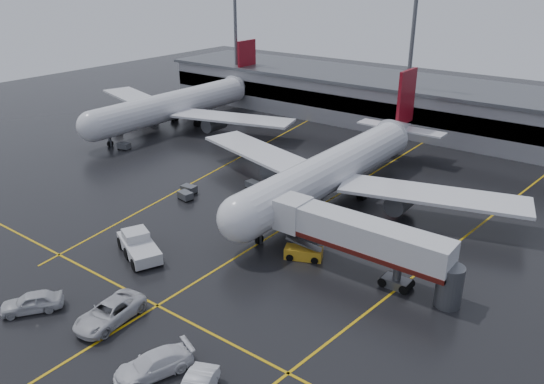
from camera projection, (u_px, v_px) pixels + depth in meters
The scene contains 21 objects.
ground at pixel (295, 221), 65.11m from camera, with size 220.00×220.00×0.00m, color black.
apron_line_centre at pixel (295, 221), 65.11m from camera, with size 0.25×90.00×0.02m, color gold.
apron_line_stop at pixel (157, 306), 48.93m from camera, with size 60.00×0.25×0.02m, color gold.
apron_line_left at pixel (226, 165), 83.56m from camera, with size 0.25×70.00×0.02m, color gold.
apron_line_right at pixel (471, 232), 62.47m from camera, with size 0.25×70.00×0.02m, color gold.
terminal at pixel (444, 109), 98.67m from camera, with size 122.00×19.00×8.60m.
light_mast_left at pixel (236, 37), 115.34m from camera, with size 3.00×1.20×25.45m.
light_mast_mid at pixel (411, 54), 93.14m from camera, with size 3.00×1.20×25.45m.
main_airliner at pixel (338, 166), 70.60m from camera, with size 48.80×45.60×14.10m.
second_airliner at pixel (180, 104), 102.74m from camera, with size 48.80×45.60×14.10m.
jet_bridge at pixel (360, 239), 52.58m from camera, with size 19.90×3.40×6.05m.
pushback_tractor at pixel (139, 246), 57.21m from camera, with size 7.76×5.55×2.58m.
belt_loader at pixel (304, 253), 56.64m from camera, with size 4.27×3.10×2.49m.
service_van_a at pixel (110, 312), 46.42m from camera, with size 3.07×6.67×1.85m, color silver.
service_van_b at pixel (153, 364), 40.44m from camera, with size 2.46×6.06×1.76m, color white.
service_van_d at pixel (32, 302), 47.91m from camera, with size 2.13×5.29×1.80m, color silver.
baggage_cart_a at pixel (185, 195), 70.85m from camera, with size 2.19×1.63×1.12m.
baggage_cart_b at pixel (189, 189), 72.83m from camera, with size 2.08×1.43×1.12m.
baggage_cart_c at pixel (253, 185), 74.25m from camera, with size 2.21×1.65×1.12m.
baggage_cart_d at pixel (117, 131), 98.59m from camera, with size 2.31×1.87×1.12m.
baggage_cart_e at pixel (124, 146), 90.26m from camera, with size 2.24×1.72×1.12m.
Camera 1 is at (33.08, -48.46, 28.58)m, focal length 35.51 mm.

